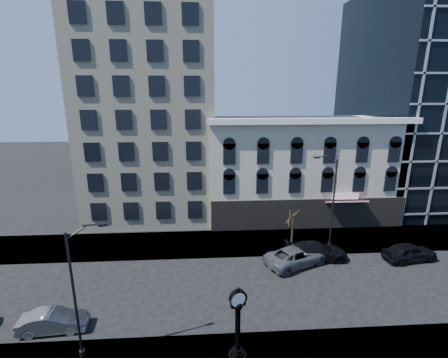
{
  "coord_description": "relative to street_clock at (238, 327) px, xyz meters",
  "views": [
    {
      "loc": [
        0.31,
        -22.52,
        15.28
      ],
      "look_at": [
        2.0,
        4.0,
        8.0
      ],
      "focal_mm": 26.0,
      "sensor_mm": 36.0,
      "label": 1
    }
  ],
  "objects": [
    {
      "name": "ground",
      "position": [
        -2.08,
        7.02,
        -2.25
      ],
      "size": [
        160.0,
        160.0,
        0.0
      ],
      "primitive_type": "plane",
      "color": "black",
      "rests_on": "ground"
    },
    {
      "name": "sidewalk_far",
      "position": [
        -2.08,
        15.02,
        -2.19
      ],
      "size": [
        160.0,
        6.0,
        0.12
      ],
      "primitive_type": "cube",
      "color": "#9C9A8E",
      "rests_on": "ground"
    },
    {
      "name": "cream_tower",
      "position": [
        -8.19,
        25.9,
        17.07
      ],
      "size": [
        15.9,
        15.4,
        42.5
      ],
      "color": "beige",
      "rests_on": "ground"
    },
    {
      "name": "victorian_row",
      "position": [
        9.92,
        22.91,
        3.75
      ],
      "size": [
        22.6,
        11.19,
        12.5
      ],
      "color": "#BFB69E",
      "rests_on": "ground"
    },
    {
      "name": "glass_office",
      "position": [
        29.92,
        27.92,
        11.75
      ],
      "size": [
        20.0,
        20.15,
        28.0
      ],
      "color": "black",
      "rests_on": "ground"
    },
    {
      "name": "street_clock",
      "position": [
        0.0,
        0.0,
        0.0
      ],
      "size": [
        1.07,
        1.07,
        4.7
      ],
      "rotation": [
        0.0,
        0.0,
        0.35
      ],
      "color": "black",
      "rests_on": "sidewalk_near"
    },
    {
      "name": "street_lamp_near",
      "position": [
        -8.54,
        0.92,
        4.19
      ],
      "size": [
        2.1,
        0.88,
        8.38
      ],
      "rotation": [
        0.0,
        0.0,
        0.31
      ],
      "color": "black",
      "rests_on": "sidewalk_near"
    },
    {
      "name": "street_lamp_far",
      "position": [
        9.95,
        13.4,
        5.03
      ],
      "size": [
        2.45,
        0.55,
        9.48
      ],
      "rotation": [
        0.0,
        0.0,
        3.03
      ],
      "color": "black",
      "rests_on": "sidewalk_far"
    },
    {
      "name": "bare_tree_far",
      "position": [
        7.16,
        14.54,
        0.96
      ],
      "size": [
        2.39,
        2.39,
        4.1
      ],
      "color": "#2F2417",
      "rests_on": "sidewalk_far"
    },
    {
      "name": "car_near_b",
      "position": [
        -11.79,
        3.15,
        -1.54
      ],
      "size": [
        4.4,
        1.85,
        1.41
      ],
      "primitive_type": "imported",
      "rotation": [
        0.0,
        0.0,
        1.65
      ],
      "color": "#595B60",
      "rests_on": "ground"
    },
    {
      "name": "car_far_a",
      "position": [
        6.41,
        10.41,
        -1.42
      ],
      "size": [
        6.55,
        4.98,
        1.65
      ],
      "primitive_type": "imported",
      "rotation": [
        0.0,
        0.0,
        2.0
      ],
      "color": "#595B60",
      "rests_on": "ground"
    },
    {
      "name": "car_far_b",
      "position": [
        8.55,
        11.21,
        -1.42
      ],
      "size": [
        5.74,
        2.4,
        1.66
      ],
      "primitive_type": "imported",
      "rotation": [
        0.0,
        0.0,
        1.56
      ],
      "color": "black",
      "rests_on": "ground"
    },
    {
      "name": "car_far_c",
      "position": [
        17.1,
        10.46,
        -1.41
      ],
      "size": [
        5.14,
        2.65,
        1.67
      ],
      "primitive_type": "imported",
      "rotation": [
        0.0,
        0.0,
        1.71
      ],
      "color": "black",
      "rests_on": "ground"
    }
  ]
}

